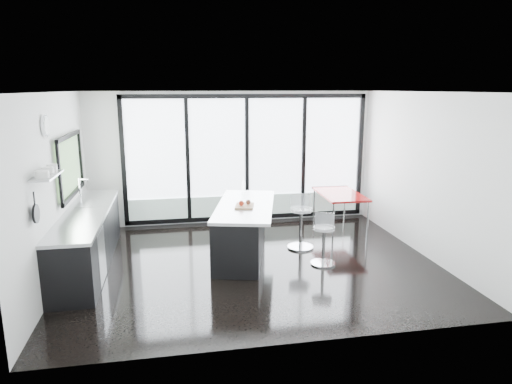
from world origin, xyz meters
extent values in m
cube|color=black|center=(0.00, 0.00, 0.00)|extent=(6.00, 5.00, 0.00)
cube|color=white|center=(0.00, 0.00, 2.80)|extent=(6.00, 5.00, 0.00)
cube|color=silver|center=(0.00, 2.50, 1.40)|extent=(6.00, 0.00, 2.80)
cube|color=white|center=(0.30, 2.47, 1.40)|extent=(5.00, 0.02, 2.50)
cube|color=gray|center=(0.30, 2.43, 0.37)|extent=(5.00, 0.02, 0.44)
cube|color=black|center=(-0.95, 2.43, 1.40)|extent=(0.08, 0.04, 2.50)
cube|color=black|center=(0.30, 2.43, 1.40)|extent=(0.08, 0.04, 2.50)
cube|color=black|center=(1.55, 2.43, 1.40)|extent=(0.08, 0.04, 2.50)
cube|color=silver|center=(0.00, -2.50, 1.40)|extent=(6.00, 0.00, 2.80)
cube|color=silver|center=(-3.00, 0.00, 1.40)|extent=(0.00, 5.00, 2.80)
cube|color=#618957|center=(-2.97, 0.90, 1.60)|extent=(0.02, 1.60, 0.90)
cube|color=#AAADAF|center=(-2.87, -0.85, 1.75)|extent=(0.25, 0.80, 0.03)
cylinder|color=white|center=(-2.97, -0.30, 2.35)|extent=(0.04, 0.30, 0.30)
cylinder|color=black|center=(-2.94, -1.25, 1.35)|extent=(0.03, 0.24, 0.24)
cube|color=silver|center=(3.00, 0.00, 1.40)|extent=(0.00, 5.00, 2.80)
cube|color=black|center=(-2.67, 0.40, 0.43)|extent=(0.65, 3.20, 0.87)
cube|color=#AAADAF|center=(-2.67, 0.40, 0.90)|extent=(0.69, 3.24, 0.05)
cube|color=#AAADAF|center=(-2.67, 0.90, 0.90)|extent=(0.45, 0.48, 0.06)
cylinder|color=silver|center=(-2.82, 0.90, 1.14)|extent=(0.02, 0.02, 0.44)
cube|color=#AAADAF|center=(-2.36, -0.35, 0.42)|extent=(0.03, 0.60, 0.80)
cube|color=black|center=(-0.14, 0.44, 0.43)|extent=(1.24, 2.29, 0.86)
cube|color=#AAADAF|center=(-0.07, 0.42, 0.88)|extent=(1.45, 2.39, 0.05)
cube|color=tan|center=(-0.10, 0.28, 0.92)|extent=(0.38, 0.45, 0.03)
sphere|color=#9B2411|center=(-0.16, 0.24, 0.98)|extent=(0.11, 0.11, 0.09)
sphere|color=brown|center=(-0.03, 0.31, 0.98)|extent=(0.10, 0.10, 0.08)
cylinder|color=silver|center=(0.02, 1.16, 1.05)|extent=(0.08, 0.08, 0.28)
cylinder|color=silver|center=(1.13, -0.25, 0.33)|extent=(0.53, 0.53, 0.65)
cylinder|color=silver|center=(0.98, 0.58, 0.38)|extent=(0.54, 0.54, 0.76)
cube|color=maroon|center=(2.10, 1.60, 0.38)|extent=(0.83, 1.42, 0.75)
camera|label=1|loc=(-1.26, -7.05, 2.86)|focal=32.00mm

